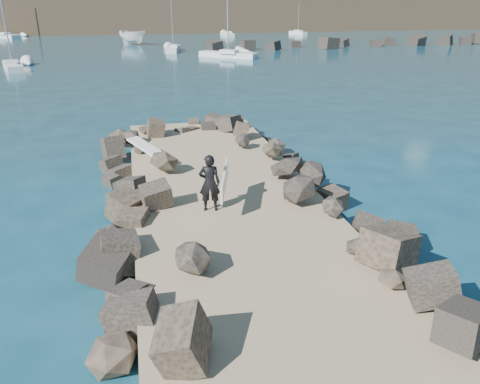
{
  "coord_description": "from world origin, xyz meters",
  "views": [
    {
      "loc": [
        -2.68,
        -12.86,
        6.5
      ],
      "look_at": [
        0.0,
        -1.0,
        1.5
      ],
      "focal_mm": 35.0,
      "sensor_mm": 36.0,
      "label": 1
    }
  ],
  "objects_px": {
    "surfer_with_board": "(212,183)",
    "surfboard_resting": "(149,151)",
    "boat_imported": "(133,37)",
    "sailboat_b": "(174,49)"
  },
  "relations": [
    {
      "from": "surfer_with_board",
      "to": "surfboard_resting",
      "type": "bearing_deg",
      "value": 108.39
    },
    {
      "from": "surfboard_resting",
      "to": "surfer_with_board",
      "type": "xyz_separation_m",
      "value": [
        1.66,
        -5.0,
        0.45
      ]
    },
    {
      "from": "boat_imported",
      "to": "sailboat_b",
      "type": "relative_size",
      "value": 0.77
    },
    {
      "from": "surfer_with_board",
      "to": "sailboat_b",
      "type": "height_order",
      "value": "sailboat_b"
    },
    {
      "from": "surfer_with_board",
      "to": "boat_imported",
      "type": "bearing_deg",
      "value": 91.3
    },
    {
      "from": "surfboard_resting",
      "to": "boat_imported",
      "type": "relative_size",
      "value": 0.37
    },
    {
      "from": "surfer_with_board",
      "to": "sailboat_b",
      "type": "bearing_deg",
      "value": 86.03
    },
    {
      "from": "boat_imported",
      "to": "surfer_with_board",
      "type": "distance_m",
      "value": 66.49
    },
    {
      "from": "boat_imported",
      "to": "surfer_with_board",
      "type": "relative_size",
      "value": 2.76
    },
    {
      "from": "boat_imported",
      "to": "surfer_with_board",
      "type": "xyz_separation_m",
      "value": [
        1.5,
        -66.47,
        0.36
      ]
    }
  ]
}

